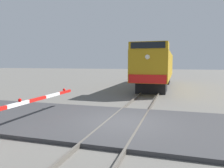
# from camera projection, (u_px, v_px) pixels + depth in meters

# --- Properties ---
(ground_plane) EXTENTS (160.00, 160.00, 0.00)m
(ground_plane) POSITION_uv_depth(u_px,v_px,m) (123.00, 125.00, 8.97)
(ground_plane) COLOR #605E59
(rail_track_left) EXTENTS (0.08, 80.00, 0.15)m
(rail_track_left) POSITION_uv_depth(u_px,v_px,m) (107.00, 122.00, 9.17)
(rail_track_left) COLOR #59544C
(rail_track_left) RESTS_ON ground_plane
(rail_track_right) EXTENTS (0.08, 80.00, 0.15)m
(rail_track_right) POSITION_uv_depth(u_px,v_px,m) (141.00, 125.00, 8.75)
(rail_track_right) COLOR #59544C
(rail_track_right) RESTS_ON ground_plane
(road_surface) EXTENTS (36.00, 5.47, 0.14)m
(road_surface) POSITION_uv_depth(u_px,v_px,m) (123.00, 123.00, 8.96)
(road_surface) COLOR #38383A
(road_surface) RESTS_ON ground_plane
(locomotive) EXTENTS (2.91, 15.60, 4.13)m
(locomotive) POSITION_uv_depth(u_px,v_px,m) (157.00, 67.00, 22.80)
(locomotive) COLOR black
(locomotive) RESTS_ON ground_plane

